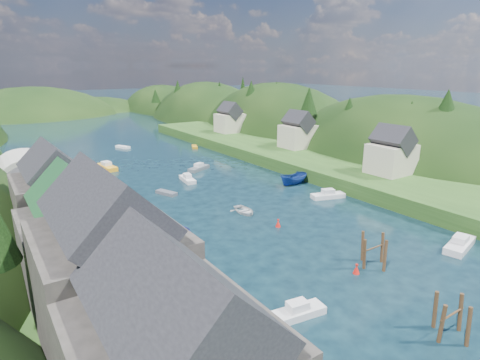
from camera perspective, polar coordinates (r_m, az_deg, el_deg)
ground at (r=78.63m, az=-8.94°, el=0.86°), size 600.00×600.00×0.00m
hillside_right at (r=124.42m, az=5.23°, el=3.05°), size 36.00×245.56×48.00m
far_hills at (r=198.36m, az=-23.93°, el=5.58°), size 103.00×68.00×44.00m
hill_trees at (r=90.40m, az=-12.90°, el=9.83°), size 92.45×146.29×12.47m
quay_left at (r=44.25m, az=-20.92°, el=-10.90°), size 12.00×110.00×2.00m
terrace_left_grass at (r=43.51m, az=-30.12°, el=-12.20°), size 12.00×110.00×2.50m
quayside_buildings at (r=29.24m, az=-19.64°, el=-11.70°), size 8.00×35.84×12.90m
boat_sheds at (r=60.30m, az=-27.38°, el=-0.22°), size 7.00×21.00×7.50m
terrace_right at (r=83.98m, az=9.70°, el=2.63°), size 16.00×120.00×2.40m
right_bank_cottages at (r=91.11m, az=7.62°, el=6.73°), size 9.00×59.24×8.41m
piling_cluster_near at (r=36.38m, az=27.81°, el=-17.31°), size 3.14×2.94×3.84m
piling_cluster_far at (r=44.69m, az=18.44°, el=-9.83°), size 3.40×3.16×3.91m
channel_buoy_near at (r=42.96m, az=16.24°, el=-12.07°), size 0.70×0.70×1.10m
channel_buoy_far at (r=52.62m, az=5.44°, el=-6.14°), size 0.70×0.70×1.10m
moored_boats at (r=53.73m, az=6.18°, el=-5.46°), size 33.13×101.26×2.33m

